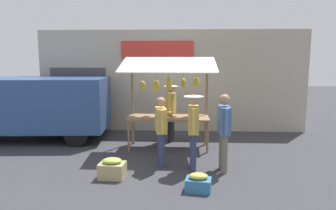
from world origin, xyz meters
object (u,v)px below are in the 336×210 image
object	(u,v)px
shopper_with_ponytail	(161,127)
vendor_with_sunhat	(171,108)
market_stall	(168,92)
parked_van	(28,103)
shopper_in_grey_tee	(193,125)
produce_crate_side	(112,169)
shopper_with_shopping_bag	(224,127)
produce_crate_near	(198,183)

from	to	relation	value
shopper_with_ponytail	vendor_with_sunhat	bearing A→B (deg)	-15.05
market_stall	parked_van	world-z (taller)	market_stall
shopper_with_ponytail	shopper_in_grey_tee	world-z (taller)	shopper_in_grey_tee
shopper_with_ponytail	shopper_in_grey_tee	xyz separation A→B (m)	(-0.73, 0.18, 0.08)
market_stall	produce_crate_side	distance (m)	2.86
market_stall	vendor_with_sunhat	bearing A→B (deg)	-94.17
shopper_in_grey_tee	produce_crate_side	distance (m)	1.97
shopper_with_shopping_bag	produce_crate_near	distance (m)	1.50
market_stall	produce_crate_side	xyz separation A→B (m)	(1.05, 2.29, -1.35)
shopper_with_shopping_bag	produce_crate_side	xyz separation A→B (m)	(2.34, 0.54, -0.80)
vendor_with_sunhat	shopper_with_shopping_bag	size ratio (longest dim) A/B	0.99
vendor_with_sunhat	shopper_in_grey_tee	bearing A→B (deg)	21.84
shopper_in_grey_tee	produce_crate_side	world-z (taller)	shopper_in_grey_tee
produce_crate_near	produce_crate_side	distance (m)	1.84
parked_van	produce_crate_near	distance (m)	6.20
parked_van	produce_crate_near	world-z (taller)	parked_van
vendor_with_sunhat	market_stall	bearing A→B (deg)	3.92
market_stall	parked_van	bearing A→B (deg)	-9.23
shopper_in_grey_tee	market_stall	bearing A→B (deg)	21.01
market_stall	shopper_with_ponytail	size ratio (longest dim) A/B	1.56
produce_crate_near	shopper_with_shopping_bag	bearing A→B (deg)	-118.33
shopper_in_grey_tee	produce_crate_side	xyz separation A→B (m)	(1.68, 0.63, -0.80)
parked_van	produce_crate_side	xyz separation A→B (m)	(-3.25, 2.99, -0.92)
shopper_with_ponytail	parked_van	xyz separation A→B (m)	(4.20, -2.18, 0.20)
vendor_with_sunhat	shopper_in_grey_tee	distance (m)	2.45
shopper_with_shopping_bag	shopper_with_ponytail	bearing A→B (deg)	76.73
parked_van	produce_crate_side	distance (m)	4.51
parked_van	produce_crate_near	size ratio (longest dim) A/B	8.80
vendor_with_sunhat	parked_van	xyz separation A→B (m)	(4.35, 0.02, 0.11)
parked_van	produce_crate_side	bearing A→B (deg)	133.25
shopper_with_ponytail	shopper_in_grey_tee	distance (m)	0.76
shopper_with_shopping_bag	shopper_in_grey_tee	distance (m)	0.66
shopper_with_shopping_bag	produce_crate_near	world-z (taller)	shopper_with_shopping_bag
market_stall	shopper_with_shopping_bag	size ratio (longest dim) A/B	1.47
shopper_with_ponytail	parked_van	distance (m)	4.74
vendor_with_sunhat	produce_crate_side	bearing A→B (deg)	-12.00
shopper_with_shopping_bag	shopper_in_grey_tee	size ratio (longest dim) A/B	1.01
shopper_with_shopping_bag	parked_van	xyz separation A→B (m)	(5.59, -2.45, 0.13)
market_stall	shopper_with_ponytail	distance (m)	1.61
shopper_with_ponytail	produce_crate_side	bearing A→B (deg)	119.14
market_stall	vendor_with_sunhat	world-z (taller)	market_stall
parked_van	vendor_with_sunhat	bearing A→B (deg)	176.17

